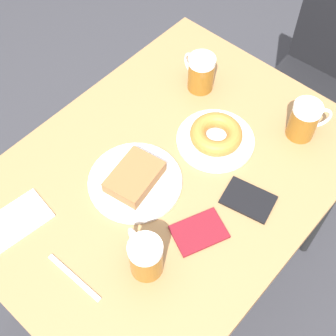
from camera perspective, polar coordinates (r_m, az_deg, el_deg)
ground_plane at (r=1.91m, az=-0.00°, el=-13.10°), size 8.00×8.00×0.00m
table at (r=1.29m, az=-0.00°, el=-2.21°), size 0.75×1.01×0.76m
chair at (r=1.90m, az=18.71°, el=10.49°), size 0.42×0.42×0.83m
plate_with_cake at (r=1.20m, az=-4.06°, el=-1.39°), size 0.24×0.24×0.05m
plate_with_donut at (r=1.28m, az=5.86°, el=3.88°), size 0.21×0.21×0.05m
beer_mug_left at (r=1.38m, az=3.98°, el=11.55°), size 0.12×0.08×0.11m
beer_mug_center at (r=1.31m, az=16.35°, el=5.62°), size 0.09×0.11×0.11m
beer_mug_right at (r=1.06m, az=-2.79°, el=-10.71°), size 0.12×0.08×0.11m
napkin_folded at (r=1.21m, az=-18.00°, el=-6.10°), size 0.12×0.17×0.00m
fork at (r=1.12m, az=-11.38°, el=-12.96°), size 0.16×0.02×0.00m
passport_near_edge at (r=1.14m, az=3.80°, el=-7.78°), size 0.13×0.15×0.01m
passport_far_edge at (r=1.20m, az=9.77°, el=-3.83°), size 0.14×0.11×0.01m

